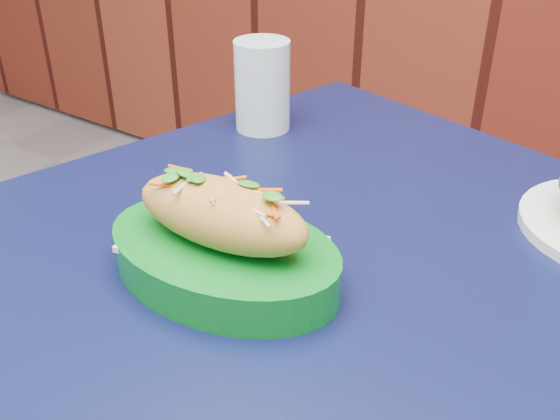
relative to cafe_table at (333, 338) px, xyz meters
The scene contains 3 objects.
cafe_table is the anchor object (origin of this frame).
banh_mi_basket 0.17m from the cafe_table, 140.12° to the right, with size 0.25×0.17×0.11m.
water_glass 0.39m from the cafe_table, 137.64° to the left, with size 0.08×0.08×0.13m, color silver.
Camera 1 is at (0.49, 1.27, 1.11)m, focal length 40.00 mm.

